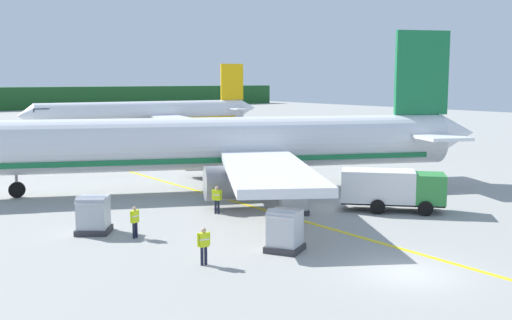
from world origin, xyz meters
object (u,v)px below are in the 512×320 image
crew_marshaller (217,198)px  crew_loader_right (135,219)px  cargo_container_far (293,199)px  airliner_mid_apron (148,113)px  service_truck_baggage (392,188)px  airliner_foreground (220,145)px  crew_loader_left (204,243)px  cargo_container_near (93,215)px  cargo_container_mid (285,231)px

crew_marshaller → crew_loader_right: 6.93m
cargo_container_far → crew_loader_right: 10.34m
cargo_container_far → airliner_mid_apron: bearing=72.1°
service_truck_baggage → cargo_container_far: 6.30m
airliner_foreground → cargo_container_far: airliner_foreground is taller
service_truck_baggage → crew_loader_left: size_ratio=3.58×
airliner_foreground → service_truck_baggage: bearing=-69.4°
service_truck_baggage → cargo_container_near: size_ratio=2.53×
service_truck_baggage → cargo_container_far: size_ratio=2.48×
cargo_container_near → cargo_container_far: 11.94m
airliner_mid_apron → crew_loader_right: bearing=-117.0°
cargo_container_far → cargo_container_near: bearing=167.7°
airliner_foreground → cargo_container_mid: size_ratio=17.92×
cargo_container_near → cargo_container_far: size_ratio=0.98×
airliner_mid_apron → crew_loader_left: size_ratio=22.05×
cargo_container_far → crew_marshaller: size_ratio=1.43×
cargo_container_near → crew_loader_left: size_ratio=1.41×
airliner_mid_apron → crew_marshaller: bearing=-112.3°
crew_loader_right → airliner_mid_apron: bearing=63.0°
service_truck_baggage → crew_marshaller: 10.90m
cargo_container_near → crew_loader_right: size_ratio=1.43×
cargo_container_mid → crew_loader_right: 8.01m
airliner_foreground → cargo_container_mid: bearing=-112.4°
cargo_container_far → crew_marshaller: (-3.81, 2.61, 0.09)m
crew_loader_left → airliner_foreground: bearing=54.8°
crew_marshaller → cargo_container_near: bearing=-179.4°
service_truck_baggage → crew_loader_right: size_ratio=3.63×
airliner_mid_apron → cargo_container_far: 59.35m
airliner_foreground → crew_marshaller: size_ratio=23.14×
cargo_container_mid → cargo_container_far: bearing=47.8°
crew_loader_right → cargo_container_near: bearing=120.6°
airliner_mid_apron → cargo_container_far: (-18.26, -56.43, -2.12)m
airliner_mid_apron → cargo_container_near: bearing=-119.0°
cargo_container_mid → airliner_mid_apron: bearing=69.1°
airliner_mid_apron → service_truck_baggage: bearing=-102.1°
cargo_container_mid → crew_loader_right: size_ratio=1.32×
airliner_mid_apron → cargo_container_far: airliner_mid_apron is taller
airliner_mid_apron → cargo_container_far: size_ratio=15.28×
cargo_container_near → cargo_container_mid: 10.62m
airliner_foreground → crew_loader_left: (-10.66, -15.10, -2.39)m
cargo_container_near → service_truck_baggage: bearing=-18.4°
cargo_container_near → crew_marshaller: size_ratio=1.41×
airliner_mid_apron → service_truck_baggage: airliner_mid_apron is taller
service_truck_baggage → crew_marshaller: bearing=148.1°
airliner_foreground → crew_loader_left: bearing=-125.2°
cargo_container_near → airliner_foreground: bearing=28.5°
crew_marshaller → crew_loader_right: crew_marshaller is taller
airliner_mid_apron → crew_marshaller: 58.20m
cargo_container_mid → crew_marshaller: size_ratio=1.29×
cargo_container_far → crew_loader_left: 11.47m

